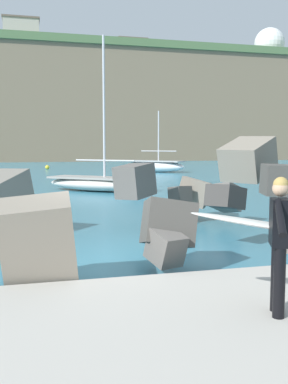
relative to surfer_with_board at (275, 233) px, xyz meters
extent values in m
plane|color=teal|center=(-1.26, 3.81, -1.28)|extent=(400.00, 400.00, 0.00)
cube|color=#B2ADA3|center=(-1.26, -0.19, -1.16)|extent=(48.00, 4.40, 0.24)
cube|color=#605B56|center=(2.83, 7.50, -0.46)|extent=(1.11, 1.09, 1.06)
cube|color=#4C4944|center=(2.89, 4.69, 0.29)|extent=(0.90, 0.88, 0.79)
cube|color=#3D3A38|center=(1.38, 4.48, -0.06)|extent=(1.04, 1.01, 0.67)
cube|color=slate|center=(-3.81, 7.22, -0.33)|extent=(1.97, 2.09, 1.71)
cube|color=#605B56|center=(-0.68, 2.56, -0.71)|extent=(0.76, 0.85, 0.73)
cube|color=#4C4944|center=(1.46, 7.93, -0.36)|extent=(0.73, 0.76, 0.56)
cube|color=gray|center=(2.15, 8.50, -0.37)|extent=(1.46, 1.37, 1.12)
cube|color=gray|center=(-2.94, 2.50, -0.41)|extent=(1.34, 1.27, 1.49)
cube|color=gray|center=(2.80, 6.11, 0.77)|extent=(1.92, 1.82, 1.28)
cube|color=#605B56|center=(-0.16, 7.19, 0.14)|extent=(1.34, 1.27, 1.03)
cube|color=#4C4944|center=(-0.49, 3.02, -0.36)|extent=(1.12, 1.11, 1.14)
cylinder|color=black|center=(-0.06, -0.22, -0.59)|extent=(0.15, 0.15, 0.90)
cylinder|color=black|center=(0.04, 0.00, -0.59)|extent=(0.15, 0.15, 0.90)
cube|color=black|center=(-0.01, -0.11, 0.16)|extent=(0.35, 0.44, 0.60)
sphere|color=tan|center=(-0.01, -0.11, 0.59)|extent=(0.21, 0.21, 0.21)
sphere|color=tan|center=(-0.01, -0.11, 0.64)|extent=(0.19, 0.19, 0.19)
cylinder|color=black|center=(-0.21, -0.44, 0.28)|extent=(0.29, 0.52, 0.41)
cylinder|color=black|center=(0.09, 0.12, 0.12)|extent=(0.09, 0.09, 0.56)
ellipsoid|color=white|center=(0.02, 0.22, 0.06)|extent=(2.06, 1.16, 0.37)
ellipsoid|color=white|center=(8.28, 34.86, -0.75)|extent=(5.58, 5.63, 1.06)
cube|color=#ACACAC|center=(8.28, 34.86, -0.26)|extent=(5.13, 5.18, 0.10)
cylinder|color=silver|center=(8.60, 34.53, 2.06)|extent=(0.12, 0.12, 4.57)
cylinder|color=silver|center=(8.60, 34.53, 0.68)|extent=(2.65, 2.69, 0.08)
ellipsoid|color=beige|center=(0.49, 18.57, -0.90)|extent=(5.70, 5.13, 0.75)
cube|color=#9C9991|center=(0.49, 18.57, -0.57)|extent=(5.24, 4.72, 0.10)
cylinder|color=silver|center=(0.83, 18.29, 3.15)|extent=(0.12, 0.12, 7.35)
cylinder|color=silver|center=(0.83, 18.29, 0.37)|extent=(2.78, 2.30, 0.08)
sphere|color=yellow|center=(-1.18, 42.39, -1.06)|extent=(0.44, 0.44, 0.44)
cube|color=#847056|center=(15.30, 84.03, 7.72)|extent=(99.68, 39.09, 17.99)
cube|color=#567547|center=(15.30, 84.03, 17.32)|extent=(101.67, 39.87, 1.20)
cylinder|color=silver|center=(48.95, 85.34, 19.18)|extent=(4.50, 4.50, 2.53)
sphere|color=white|center=(48.95, 85.34, 23.72)|extent=(6.53, 6.53, 6.53)
cube|color=#B2ADA3|center=(-4.77, 87.04, 19.74)|extent=(6.65, 5.41, 3.64)
cube|color=#66564C|center=(-4.77, 87.04, 21.71)|extent=(6.98, 5.68, 0.30)
cube|color=#B2ADA3|center=(8.05, 89.72, 19.94)|extent=(7.78, 6.19, 4.05)
cube|color=#66564C|center=(8.05, 89.72, 22.12)|extent=(8.17, 6.50, 0.30)
cube|color=#B2ADA3|center=(17.51, 84.94, 20.06)|extent=(5.75, 4.96, 4.28)
cube|color=#66564C|center=(17.51, 84.94, 22.34)|extent=(6.03, 5.20, 0.30)
cube|color=#B2ADA3|center=(-3.69, 79.61, 20.52)|extent=(6.03, 6.19, 5.21)
cube|color=#66564C|center=(-3.69, 79.61, 23.28)|extent=(6.33, 6.50, 0.30)
camera|label=1|loc=(-3.07, -5.05, 1.12)|focal=41.63mm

